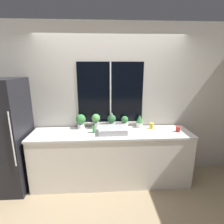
# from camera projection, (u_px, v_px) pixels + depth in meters

# --- Properties ---
(ground_plane) EXTENTS (14.00, 14.00, 0.00)m
(ground_plane) POSITION_uv_depth(u_px,v_px,m) (113.00, 192.00, 2.85)
(ground_plane) COLOR #937F60
(wall_back) EXTENTS (8.00, 0.09, 2.70)m
(wall_back) POSITION_uv_depth(u_px,v_px,m) (110.00, 103.00, 3.14)
(wall_back) COLOR #BCB7AD
(wall_back) RESTS_ON ground_plane
(wall_left) EXTENTS (0.06, 7.00, 2.70)m
(wall_left) POSITION_uv_depth(u_px,v_px,m) (0.00, 96.00, 3.82)
(wall_left) COLOR #BCB7AD
(wall_left) RESTS_ON ground_plane
(wall_right) EXTENTS (0.06, 7.00, 2.70)m
(wall_right) POSITION_uv_depth(u_px,v_px,m) (210.00, 94.00, 4.09)
(wall_right) COLOR #BCB7AD
(wall_right) RESTS_ON ground_plane
(counter) EXTENTS (2.66, 0.62, 0.92)m
(counter) POSITION_uv_depth(u_px,v_px,m) (112.00, 157.00, 3.02)
(counter) COLOR white
(counter) RESTS_ON ground_plane
(refrigerator) EXTENTS (0.73, 0.74, 1.81)m
(refrigerator) POSITION_uv_depth(u_px,v_px,m) (3.00, 136.00, 2.78)
(refrigerator) COLOR black
(refrigerator) RESTS_ON ground_plane
(sink) EXTENTS (0.46, 0.40, 0.28)m
(sink) POSITION_uv_depth(u_px,v_px,m) (112.00, 130.00, 2.88)
(sink) COLOR #ADADB2
(sink) RESTS_ON counter
(potted_plant_far_left) EXTENTS (0.17, 0.17, 0.26)m
(potted_plant_far_left) POSITION_uv_depth(u_px,v_px,m) (81.00, 120.00, 3.05)
(potted_plant_far_left) COLOR white
(potted_plant_far_left) RESTS_ON counter
(potted_plant_left) EXTENTS (0.15, 0.15, 0.26)m
(potted_plant_left) POSITION_uv_depth(u_px,v_px,m) (96.00, 120.00, 3.07)
(potted_plant_left) COLOR white
(potted_plant_left) RESTS_ON counter
(potted_plant_center) EXTENTS (0.15, 0.15, 0.24)m
(potted_plant_center) POSITION_uv_depth(u_px,v_px,m) (112.00, 121.00, 3.09)
(potted_plant_center) COLOR white
(potted_plant_center) RESTS_ON counter
(potted_plant_right) EXTENTS (0.13, 0.13, 0.21)m
(potted_plant_right) POSITION_uv_depth(u_px,v_px,m) (125.00, 122.00, 3.11)
(potted_plant_right) COLOR white
(potted_plant_right) RESTS_ON counter
(potted_plant_far_right) EXTENTS (0.12, 0.12, 0.23)m
(potted_plant_far_right) POSITION_uv_depth(u_px,v_px,m) (140.00, 121.00, 3.12)
(potted_plant_far_right) COLOR white
(potted_plant_far_right) RESTS_ON counter
(soap_bottle) EXTENTS (0.05, 0.05, 0.16)m
(soap_bottle) POSITION_uv_depth(u_px,v_px,m) (94.00, 129.00, 2.87)
(soap_bottle) COLOR #519E5B
(soap_bottle) RESTS_ON counter
(mug_yellow) EXTENTS (0.07, 0.07, 0.10)m
(mug_yellow) POSITION_uv_depth(u_px,v_px,m) (152.00, 126.00, 3.07)
(mug_yellow) COLOR gold
(mug_yellow) RESTS_ON counter
(mug_red) EXTENTS (0.07, 0.07, 0.09)m
(mug_red) POSITION_uv_depth(u_px,v_px,m) (178.00, 129.00, 2.92)
(mug_red) COLOR #B72D28
(mug_red) RESTS_ON counter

